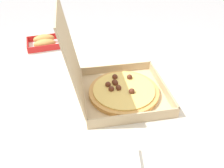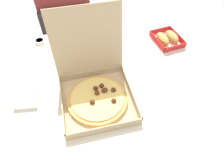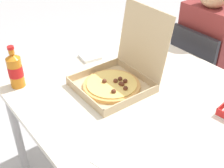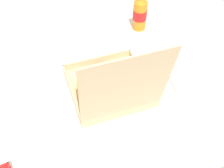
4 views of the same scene
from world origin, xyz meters
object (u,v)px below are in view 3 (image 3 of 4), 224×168
(dipping_sauce_cup, at_px, (152,41))
(chair, at_px, (199,73))
(diner_person, at_px, (209,45))
(pizza_box_open, at_px, (118,77))
(cola_bottle, at_px, (15,70))
(napkin_pile, at_px, (90,57))
(paper_menu, at_px, (124,163))

(dipping_sauce_cup, bearing_deg, chair, 58.91)
(diner_person, xyz_separation_m, pizza_box_open, (0.07, -0.87, 0.11))
(cola_bottle, relative_size, dipping_sauce_cup, 4.00)
(cola_bottle, bearing_deg, napkin_pile, 92.20)
(napkin_pile, bearing_deg, paper_menu, -25.23)
(diner_person, bearing_deg, chair, -90.75)
(chair, relative_size, cola_bottle, 3.71)
(paper_menu, bearing_deg, chair, 99.02)
(pizza_box_open, relative_size, dipping_sauce_cup, 7.17)
(chair, xyz_separation_m, dipping_sauce_cup, (-0.19, -0.31, 0.28))
(pizza_box_open, height_order, napkin_pile, pizza_box_open)
(pizza_box_open, xyz_separation_m, napkin_pile, (-0.33, 0.05, -0.04))
(pizza_box_open, relative_size, napkin_pile, 3.65)
(diner_person, distance_m, paper_menu, 1.26)
(chair, xyz_separation_m, diner_person, (0.00, 0.06, 0.21))
(pizza_box_open, xyz_separation_m, paper_menu, (0.41, -0.30, -0.05))
(napkin_pile, distance_m, dipping_sauce_cup, 0.45)
(chair, distance_m, pizza_box_open, 0.87)
(paper_menu, distance_m, napkin_pile, 0.82)
(chair, height_order, diner_person, diner_person)
(chair, relative_size, dipping_sauce_cup, 14.82)
(pizza_box_open, distance_m, dipping_sauce_cup, 0.56)
(napkin_pile, bearing_deg, dipping_sauce_cup, 80.60)
(pizza_box_open, bearing_deg, diner_person, 94.42)
(napkin_pile, xyz_separation_m, dipping_sauce_cup, (0.07, 0.44, 0.00))
(diner_person, xyz_separation_m, paper_menu, (0.48, -1.16, 0.06))
(paper_menu, bearing_deg, diner_person, 97.94)
(cola_bottle, relative_size, paper_menu, 1.07)
(diner_person, height_order, paper_menu, diner_person)
(diner_person, relative_size, paper_menu, 5.48)
(chair, distance_m, napkin_pile, 0.85)
(pizza_box_open, height_order, cola_bottle, pizza_box_open)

